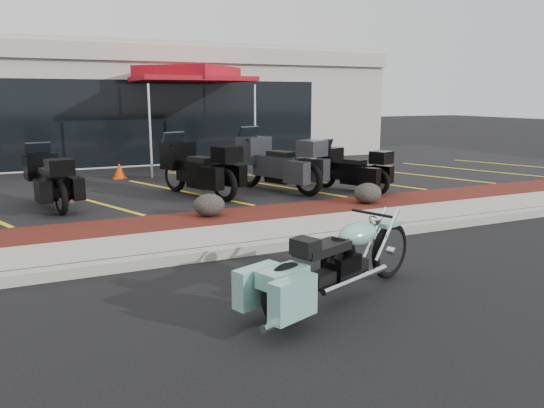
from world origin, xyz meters
name	(u,v)px	position (x,y,z in m)	size (l,w,h in m)	color
ground	(293,268)	(0.00, 0.00, 0.00)	(90.00, 90.00, 0.00)	black
curb	(267,246)	(0.00, 0.90, 0.07)	(24.00, 0.25, 0.15)	gray
sidewalk	(249,236)	(0.00, 1.60, 0.07)	(24.00, 1.20, 0.15)	gray
mulch_bed	(225,220)	(0.00, 2.80, 0.08)	(24.00, 1.20, 0.16)	black
upper_lot	(159,179)	(0.00, 8.20, 0.07)	(26.00, 9.60, 0.15)	black
dealership_building	(119,104)	(0.00, 14.47, 2.01)	(18.00, 8.16, 4.00)	#A39E94
boulder_mid	(209,205)	(-0.26, 2.89, 0.37)	(0.58, 0.49, 0.41)	black
boulder_right	(368,193)	(3.06, 2.69, 0.37)	(0.59, 0.49, 0.42)	black
hero_cruiser	(390,242)	(0.93, -0.88, 0.49)	(2.76, 0.70, 0.97)	#76B8AB
touring_black_front	(40,172)	(-3.00, 5.67, 0.77)	(2.14, 0.82, 1.24)	black
touring_black_mid	(175,162)	(-0.18, 5.67, 0.84)	(2.37, 0.90, 1.38)	black
touring_grey	(249,157)	(1.63, 5.58, 0.88)	(2.52, 0.96, 1.47)	#2A2A2F
touring_black_rear	(326,164)	(3.25, 4.73, 0.73)	(2.01, 0.77, 1.17)	black
traffic_cone	(119,171)	(-1.02, 8.28, 0.36)	(0.34, 0.34, 0.41)	red
popup_canopy	(188,76)	(1.32, 9.60, 2.90)	(3.93, 3.93, 3.02)	silver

